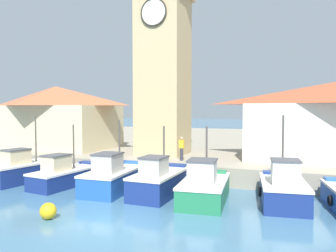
{
  "coord_description": "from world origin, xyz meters",
  "views": [
    {
      "loc": [
        6.99,
        -10.92,
        4.63
      ],
      "look_at": [
        -1.32,
        10.2,
        3.5
      ],
      "focal_mm": 35.0,
      "sensor_mm": 36.0,
      "label": 1
    }
  ],
  "objects": [
    {
      "name": "fishing_boat_left_inner",
      "position": [
        -6.06,
        5.23,
        0.67
      ],
      "size": [
        2.34,
        4.97,
        3.71
      ],
      "color": "navy",
      "rests_on": "ground"
    },
    {
      "name": "mooring_buoy",
      "position": [
        -2.72,
        -0.1,
        0.35
      ],
      "size": [
        0.7,
        0.7,
        0.7
      ],
      "primitive_type": "sphere",
      "color": "gold",
      "rests_on": "ground"
    },
    {
      "name": "warehouse_left",
      "position": [
        -13.49,
        13.13,
        4.03
      ],
      "size": [
        10.8,
        6.87,
        5.58
      ],
      "color": "beige",
      "rests_on": "quay_wharf"
    },
    {
      "name": "quay_wharf",
      "position": [
        0.0,
        28.2,
        0.59
      ],
      "size": [
        120.0,
        40.0,
        1.18
      ],
      "primitive_type": "cube",
      "color": "#9E937F",
      "rests_on": "ground"
    },
    {
      "name": "dock_worker_near_tower",
      "position": [
        -0.24,
        9.96,
        2.02
      ],
      "size": [
        0.34,
        0.22,
        1.62
      ],
      "color": "#33333D",
      "rests_on": "quay_wharf"
    },
    {
      "name": "fishing_boat_mid_right",
      "position": [
        2.73,
        4.91,
        0.74
      ],
      "size": [
        2.62,
        4.68,
        3.77
      ],
      "color": "#237A4C",
      "rests_on": "ground"
    },
    {
      "name": "fishing_boat_right_inner",
      "position": [
        6.45,
        5.72,
        0.78
      ],
      "size": [
        2.64,
        4.32,
        4.36
      ],
      "color": "navy",
      "rests_on": "ground"
    },
    {
      "name": "fishing_boat_left_outer",
      "position": [
        -9.2,
        5.31,
        0.77
      ],
      "size": [
        2.6,
        5.17,
        4.15
      ],
      "color": "navy",
      "rests_on": "ground"
    },
    {
      "name": "ground_plane",
      "position": [
        0.0,
        0.0,
        0.0
      ],
      "size": [
        300.0,
        300.0,
        0.0
      ],
      "primitive_type": "plane",
      "color": "teal"
    },
    {
      "name": "fishing_boat_center",
      "position": [
        0.12,
        5.27,
        0.78
      ],
      "size": [
        2.1,
        4.6,
        3.72
      ],
      "color": "navy",
      "rests_on": "ground"
    },
    {
      "name": "clock_tower",
      "position": [
        -2.65,
        12.56,
        9.04
      ],
      "size": [
        3.98,
        3.98,
        16.59
      ],
      "color": "tan",
      "rests_on": "quay_wharf"
    },
    {
      "name": "fishing_boat_mid_left",
      "position": [
        -2.69,
        5.26,
        0.77
      ],
      "size": [
        2.43,
        5.09,
        4.01
      ],
      "color": "#2356A8",
      "rests_on": "ground"
    }
  ]
}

